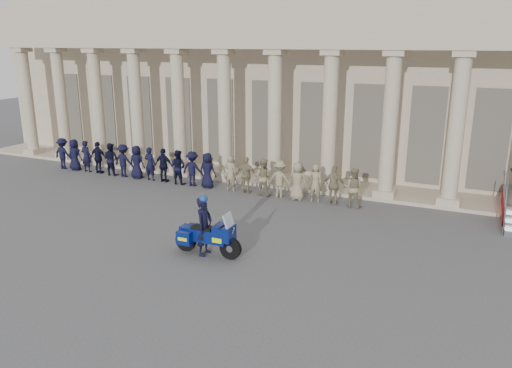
# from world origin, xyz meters

# --- Properties ---
(ground) EXTENTS (90.00, 90.00, 0.00)m
(ground) POSITION_xyz_m (0.00, 0.00, 0.00)
(ground) COLOR #4B4B4E
(ground) RESTS_ON ground
(building) EXTENTS (40.00, 12.50, 9.00)m
(building) POSITION_xyz_m (-0.00, 14.74, 4.52)
(building) COLOR tan
(building) RESTS_ON ground
(officer_rank) EXTENTS (16.71, 0.63, 1.66)m
(officer_rank) POSITION_xyz_m (-5.17, 6.36, 0.83)
(officer_rank) COLOR black
(officer_rank) RESTS_ON ground
(motorcycle) EXTENTS (2.34, 0.96, 1.50)m
(motorcycle) POSITION_xyz_m (-0.15, -0.31, 0.65)
(motorcycle) COLOR black
(motorcycle) RESTS_ON ground
(rider) EXTENTS (0.47, 0.71, 2.01)m
(rider) POSITION_xyz_m (-0.27, -0.32, 0.99)
(rider) COLOR black
(rider) RESTS_ON ground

